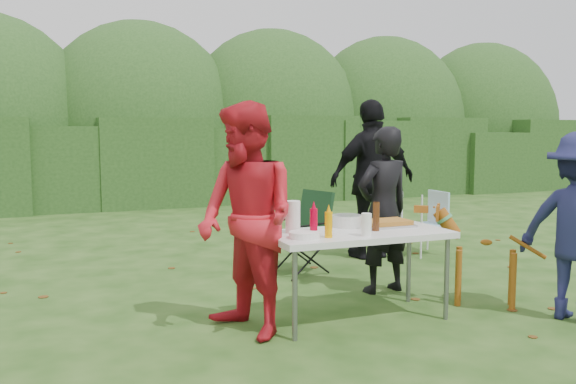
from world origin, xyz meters
name	(u,v)px	position (x,y,z in m)	size (l,w,h in m)	color
ground	(319,317)	(0.00, 0.00, 0.00)	(80.00, 80.00, 0.00)	#1E4211
hedge_row	(154,164)	(0.00, 8.00, 0.85)	(22.00, 1.40, 1.70)	#23471C
shrub_backdrop	(141,127)	(0.00, 9.60, 1.60)	(20.00, 2.60, 3.20)	#3D6628
folding_table	(358,238)	(0.27, -0.17, 0.69)	(1.50, 0.70, 0.74)	silver
person_cook	(383,210)	(0.91, 0.51, 0.80)	(0.58, 0.38, 1.60)	black
person_red_jacket	(247,220)	(-0.70, -0.19, 0.89)	(0.87, 0.68, 1.79)	red
person_black_puffy	(373,179)	(1.61, 1.93, 0.97)	(1.13, 0.47, 1.93)	black
dog	(486,258)	(1.52, -0.25, 0.44)	(0.92, 0.37, 0.87)	brown
camping_chair	(302,232)	(0.50, 1.53, 0.45)	(0.56, 0.56, 0.90)	#16371D
lawn_chair	(425,223)	(2.32, 1.85, 0.40)	(0.47, 0.47, 0.80)	#58B0DE
food_tray	(386,225)	(0.61, -0.03, 0.75)	(0.45, 0.30, 0.02)	#B7B7BA
focaccia_bread	(386,222)	(0.61, -0.03, 0.78)	(0.40, 0.26, 0.04)	#A86B24
mustard_bottle	(329,225)	(-0.08, -0.33, 0.84)	(0.06, 0.06, 0.20)	#EA9901
ketchup_bottle	(314,223)	(-0.17, -0.24, 0.85)	(0.06, 0.06, 0.22)	#B60023
beer_bottle	(376,216)	(0.42, -0.20, 0.86)	(0.06, 0.06, 0.24)	#47230F
paper_towel_roll	(293,217)	(-0.25, -0.03, 0.87)	(0.12, 0.12, 0.26)	white
cup_stack	(366,225)	(0.22, -0.38, 0.83)	(0.08, 0.08, 0.18)	white
pasta_bowl	(347,221)	(0.29, 0.08, 0.79)	(0.26, 0.26, 0.10)	silver
plate_stack	(304,235)	(-0.26, -0.28, 0.77)	(0.24, 0.24, 0.05)	white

